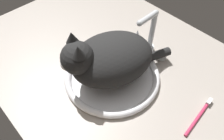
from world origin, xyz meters
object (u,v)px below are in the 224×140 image
sink_basin (112,75)px  cat (107,59)px  faucet (150,36)px  toothbrush (199,116)px

sink_basin → cat: size_ratio=0.88×
faucet → cat: (-0.61, -21.31, 3.00)cm
cat → faucet: bearing=88.4°
faucet → toothbrush: 32.84cm
sink_basin → faucet: size_ratio=1.83×
sink_basin → cat: (-0.61, -1.66, 9.39)cm
cat → sink_basin: bearing=69.9°
sink_basin → toothbrush: bearing=16.8°
sink_basin → toothbrush: size_ratio=2.06×
sink_basin → faucet: (0.00, 19.65, 6.38)cm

